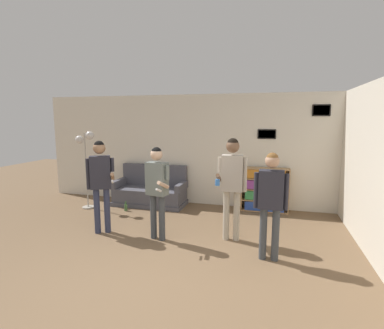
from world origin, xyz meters
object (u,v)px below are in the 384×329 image
floor_lamp (85,150)px  person_player_foreground_left (100,177)px  person_watcher_holding_cup (232,178)px  person_spectator_near_bookshelf (271,195)px  bottle_on_floor (126,207)px  person_player_foreground_center (157,184)px  couch (151,192)px  bookshelf (265,190)px

floor_lamp → person_player_foreground_left: bearing=-47.4°
person_watcher_holding_cup → person_spectator_near_bookshelf: bearing=-42.6°
floor_lamp → person_watcher_holding_cup: size_ratio=1.02×
person_player_foreground_left → bottle_on_floor: size_ratio=7.84×
person_watcher_holding_cup → person_player_foreground_center: bearing=-166.3°
couch → bookshelf: (2.75, 0.19, 0.19)m
bookshelf → floor_lamp: (-4.09, -0.87, 0.89)m
bookshelf → person_watcher_holding_cup: (-0.52, -1.89, 0.62)m
floor_lamp → person_spectator_near_bookshelf: floor_lamp is taller
floor_lamp → person_watcher_holding_cup: floor_lamp is taller
person_spectator_near_bookshelf → couch: bearing=141.5°
person_player_foreground_left → bottle_on_floor: person_player_foreground_left is taller
person_player_foreground_center → person_spectator_near_bookshelf: bearing=-8.7°
couch → person_player_foreground_left: person_player_foreground_left is taller
person_spectator_near_bookshelf → person_watcher_holding_cup: bearing=137.4°
bookshelf → person_spectator_near_bookshelf: bearing=-86.8°
person_player_foreground_center → person_spectator_near_bookshelf: size_ratio=1.00×
person_player_foreground_left → person_spectator_near_bookshelf: 3.04m
bookshelf → person_watcher_holding_cup: size_ratio=0.59×
couch → person_player_foreground_center: 2.34m
floor_lamp → person_player_foreground_left: floor_lamp is taller
person_player_foreground_center → person_watcher_holding_cup: (1.26, 0.31, 0.12)m
couch → bookshelf: bookshelf is taller
person_player_foreground_center → person_player_foreground_left: bearing=179.1°
person_watcher_holding_cup → floor_lamp: bearing=164.1°
person_player_foreground_left → floor_lamp: bearing=132.6°
couch → bottle_on_floor: couch is taller
person_watcher_holding_cup → person_spectator_near_bookshelf: size_ratio=1.10×
couch → person_spectator_near_bookshelf: size_ratio=1.08×
bookshelf → person_spectator_near_bookshelf: size_ratio=0.65×
person_player_foreground_center → bottle_on_floor: 2.11m
floor_lamp → bottle_on_floor: bearing=1.4°
bookshelf → floor_lamp: bearing=-168.0°
person_watcher_holding_cup → bottle_on_floor: 2.98m
couch → person_watcher_holding_cup: size_ratio=0.98×
bottle_on_floor → floor_lamp: bearing=-178.6°
person_watcher_holding_cup → person_spectator_near_bookshelf: person_watcher_holding_cup is taller
couch → floor_lamp: floor_lamp is taller
couch → person_spectator_near_bookshelf: 3.76m
bookshelf → person_player_foreground_center: 2.87m
person_watcher_holding_cup → couch: bearing=142.7°
bookshelf → floor_lamp: size_ratio=0.58×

